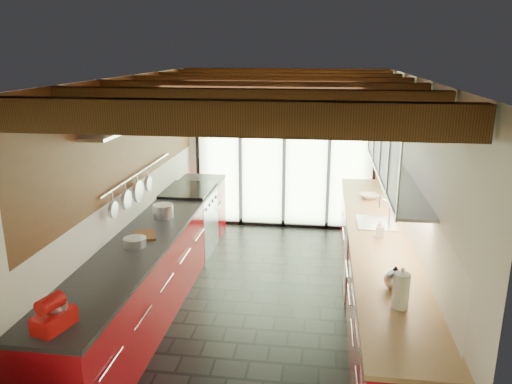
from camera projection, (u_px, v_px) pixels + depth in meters
ground at (264, 304)px, 5.88m from camera, size 5.50×5.50×0.00m
room_shell at (265, 167)px, 5.42m from camera, size 5.50×5.50×5.50m
ceiling_beams at (269, 89)px, 5.56m from camera, size 3.14×5.06×4.90m
glass_door at (285, 129)px, 7.98m from camera, size 2.95×0.10×2.90m
left_counter at (158, 261)px, 5.92m from camera, size 0.68×5.00×0.92m
range_stove at (190, 221)px, 7.29m from camera, size 0.66×0.90×0.97m
right_counter at (377, 274)px, 5.58m from camera, size 0.68×5.00×0.92m
sink_assembly at (378, 220)px, 5.82m from camera, size 0.45×0.52×0.43m
upper_cabinets_right at (397, 147)px, 5.47m from camera, size 0.34×3.00×3.00m
left_wall_fixtures at (139, 141)px, 5.69m from camera, size 0.28×2.60×0.96m
stand_mixer at (54, 315)px, 3.62m from camera, size 0.25×0.34×0.28m
pot_large at (163, 211)px, 6.04m from camera, size 0.26×0.26×0.16m
pot_small at (135, 242)px, 5.16m from camera, size 0.27×0.27×0.09m
cutting_board at (144, 235)px, 5.43m from camera, size 0.34×0.39×0.03m
kettle at (395, 278)px, 4.22m from camera, size 0.22×0.25×0.22m
paper_towel at (401, 291)px, 3.89m from camera, size 0.15×0.15×0.35m
soap_bottle at (380, 229)px, 5.39m from camera, size 0.10×0.10×0.19m
bowl at (369, 196)px, 6.82m from camera, size 0.32×0.32×0.06m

